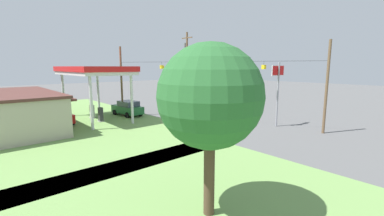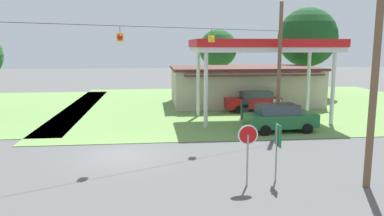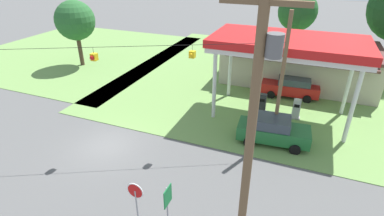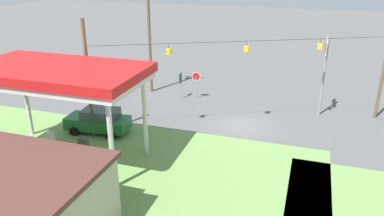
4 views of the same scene
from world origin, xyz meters
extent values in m
plane|color=#565656|center=(0.00, 0.00, 0.00)|extent=(160.00, 160.00, 0.00)
cube|color=#6B934C|center=(11.69, 16.28, 0.02)|extent=(36.00, 28.00, 0.04)
cube|color=silver|center=(9.69, 8.32, 5.32)|extent=(10.27, 5.43, 0.35)
cube|color=red|center=(9.69, 8.32, 5.77)|extent=(10.47, 5.63, 0.55)
cylinder|color=silver|center=(5.15, 6.20, 2.57)|extent=(0.28, 0.28, 5.14)
cylinder|color=silver|center=(14.23, 6.20, 2.57)|extent=(0.28, 0.28, 5.14)
cylinder|color=silver|center=(5.15, 10.43, 2.57)|extent=(0.28, 0.28, 5.14)
cylinder|color=silver|center=(14.23, 10.43, 2.57)|extent=(0.28, 0.28, 5.14)
cube|color=#B2A893|center=(10.29, 16.28, 1.70)|extent=(13.51, 7.21, 3.40)
cube|color=#512D28|center=(10.29, 16.28, 3.52)|extent=(13.81, 7.51, 0.24)
cube|color=#512D28|center=(10.29, 12.32, 3.15)|extent=(12.16, 0.70, 0.20)
cube|color=gray|center=(8.43, 8.32, 0.06)|extent=(0.71, 0.56, 0.12)
cube|color=#333338|center=(8.43, 8.32, 0.85)|extent=(0.55, 0.40, 1.47)
cube|color=black|center=(8.43, 8.10, 1.15)|extent=(0.39, 0.03, 0.24)
cube|color=gray|center=(10.95, 8.32, 0.06)|extent=(0.71, 0.56, 0.12)
cube|color=silver|center=(10.95, 8.32, 0.85)|extent=(0.55, 0.40, 1.47)
cube|color=black|center=(10.95, 8.10, 1.15)|extent=(0.39, 0.03, 0.24)
cube|color=#1E602D|center=(9.84, 4.38, 0.78)|extent=(4.71, 2.24, 0.87)
cube|color=#333D47|center=(9.57, 4.35, 1.53)|extent=(2.65, 1.91, 0.63)
cylinder|color=black|center=(11.17, 5.44, 0.34)|extent=(0.70, 0.28, 0.68)
cylinder|color=black|center=(11.33, 3.56, 0.34)|extent=(0.70, 0.28, 0.68)
cylinder|color=black|center=(8.35, 5.20, 0.34)|extent=(0.70, 0.28, 0.68)
cylinder|color=black|center=(8.51, 3.31, 0.34)|extent=(0.70, 0.28, 0.68)
cube|color=#AD1414|center=(10.08, 12.26, 0.78)|extent=(4.86, 2.19, 0.87)
cube|color=#333D47|center=(10.37, 12.28, 1.49)|extent=(2.72, 1.88, 0.55)
cylinder|color=black|center=(8.69, 11.21, 0.34)|extent=(0.69, 0.27, 0.68)
cylinder|color=black|center=(8.55, 13.09, 0.34)|extent=(0.69, 0.27, 0.68)
cylinder|color=black|center=(11.62, 11.42, 0.34)|extent=(0.69, 0.27, 0.68)
cylinder|color=black|center=(11.48, 13.31, 0.34)|extent=(0.69, 0.27, 0.68)
cylinder|color=#99999E|center=(5.23, -4.83, 1.05)|extent=(0.08, 0.08, 2.10)
cylinder|color=white|center=(5.23, -4.83, 2.10)|extent=(0.80, 0.03, 0.80)
cylinder|color=red|center=(5.23, -4.83, 2.10)|extent=(0.70, 0.03, 0.70)
cylinder|color=gray|center=(-5.52, -4.23, 3.23)|extent=(0.18, 0.18, 6.46)
cube|color=white|center=(-5.42, -4.23, 5.64)|extent=(0.06, 2.18, 1.04)
cube|color=red|center=(-5.42, -4.23, 5.64)|extent=(0.07, 2.06, 0.92)
cylinder|color=gray|center=(6.54, -4.46, 1.20)|extent=(0.07, 0.07, 2.40)
cube|color=#146B33|center=(6.59, -4.46, 1.95)|extent=(0.04, 0.70, 0.90)
cylinder|color=brown|center=(9.95, -5.45, 5.45)|extent=(0.28, 0.28, 10.91)
cube|color=brown|center=(9.95, -5.45, 10.11)|extent=(2.20, 0.14, 0.14)
cylinder|color=#59595B|center=(10.30, -5.45, 9.11)|extent=(0.44, 0.44, 0.60)
cylinder|color=brown|center=(-9.83, -5.00, 4.18)|extent=(0.24, 0.24, 8.37)
cylinder|color=brown|center=(9.83, 5.00, 4.18)|extent=(0.24, 0.24, 8.37)
cylinder|color=black|center=(0.00, 0.00, 6.53)|extent=(19.67, 10.02, 0.02)
cylinder|color=black|center=(-4.91, -2.50, 6.35)|extent=(0.02, 0.02, 0.35)
cube|color=yellow|center=(-4.91, -2.50, 5.98)|extent=(0.32, 0.32, 0.40)
sphere|color=red|center=(-4.91, -2.67, 5.98)|extent=(0.28, 0.28, 0.28)
cylinder|color=black|center=(0.00, 0.00, 6.35)|extent=(0.02, 0.02, 0.35)
cube|color=yellow|center=(0.00, 0.00, 5.98)|extent=(0.32, 0.32, 0.40)
sphere|color=red|center=(0.00, -0.17, 5.98)|extent=(0.28, 0.28, 0.28)
cylinder|color=black|center=(4.91, 2.50, 6.35)|extent=(0.02, 0.02, 0.35)
cube|color=yellow|center=(4.91, 2.50, 5.98)|extent=(0.32, 0.32, 0.40)
sphere|color=yellow|center=(4.91, 2.33, 5.98)|extent=(0.28, 0.28, 0.28)
cylinder|color=#4C3828|center=(-12.17, 12.12, 1.63)|extent=(0.44, 0.44, 3.25)
sphere|color=#28602D|center=(-12.17, 12.12, 4.89)|extent=(4.11, 4.11, 4.11)
camera|label=1|loc=(-19.03, 19.07, 6.01)|focal=24.00mm
camera|label=2|loc=(1.50, -18.85, 5.52)|focal=35.00mm
camera|label=3|loc=(11.12, -12.93, 11.13)|focal=28.00mm
camera|label=4|loc=(-4.43, 25.98, 11.74)|focal=35.00mm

